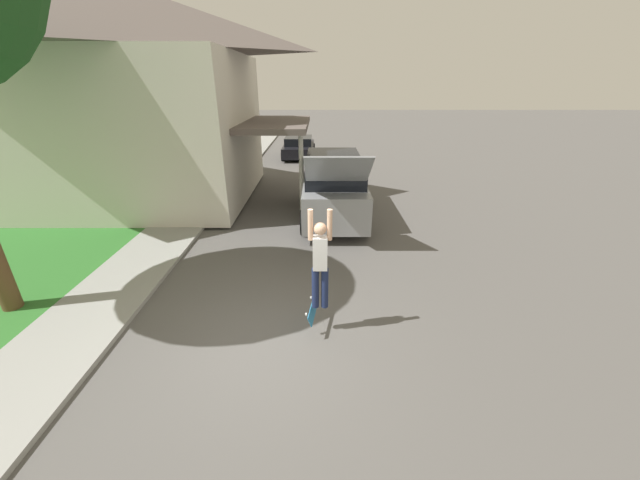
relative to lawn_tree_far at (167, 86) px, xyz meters
The scene contains 9 objects.
ground_plane 12.68m from the lawn_tree_far, 63.73° to the right, with size 120.00×120.00×0.00m, color #54514F.
lawn 6.85m from the lawn_tree_far, 119.75° to the right, with size 10.00×80.00×0.08m.
sidewalk 6.51m from the lawn_tree_far, 70.27° to the right, with size 1.80×80.00×0.10m.
house 2.61m from the lawn_tree_far, 136.48° to the right, with size 13.58×7.97×7.76m.
lawn_tree_far is the anchor object (origin of this frame).
suv_parked 8.51m from the lawn_tree_far, 31.17° to the right, with size 2.13×5.72×2.71m.
car_down_street 9.18m from the lawn_tree_far, 53.82° to the left, with size 1.97×4.05×1.26m.
skateboarder 12.45m from the lawn_tree_far, 58.65° to the right, with size 0.41×0.22×1.89m.
skateboard 12.59m from the lawn_tree_far, 59.01° to the right, with size 0.24×0.81×0.26m.
Camera 1 is at (1.03, -5.16, 4.32)m, focal length 20.00 mm.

